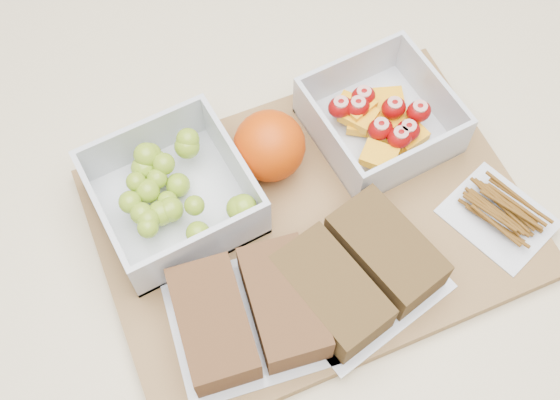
{
  "coord_description": "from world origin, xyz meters",
  "views": [
    {
      "loc": [
        -0.17,
        -0.28,
        1.55
      ],
      "look_at": [
        -0.01,
        0.01,
        0.93
      ],
      "focal_mm": 45.0,
      "sensor_mm": 36.0,
      "label": 1
    }
  ],
  "objects_px": {
    "cutting_board": "(313,223)",
    "sandwich_bag_center": "(359,272)",
    "sandwich_bag_left": "(249,314)",
    "pretzel_bag": "(501,213)",
    "fruit_container": "(380,120)",
    "grape_container": "(173,193)",
    "orange": "(269,146)"
  },
  "relations": [
    {
      "from": "grape_container",
      "to": "pretzel_bag",
      "type": "height_order",
      "value": "grape_container"
    },
    {
      "from": "pretzel_bag",
      "to": "fruit_container",
      "type": "bearing_deg",
      "value": 109.04
    },
    {
      "from": "orange",
      "to": "sandwich_bag_left",
      "type": "xyz_separation_m",
      "value": [
        -0.1,
        -0.14,
        -0.01
      ]
    },
    {
      "from": "sandwich_bag_left",
      "to": "orange",
      "type": "bearing_deg",
      "value": 55.19
    },
    {
      "from": "grape_container",
      "to": "sandwich_bag_left",
      "type": "xyz_separation_m",
      "value": [
        0.01,
        -0.14,
        -0.0
      ]
    },
    {
      "from": "grape_container",
      "to": "fruit_container",
      "type": "distance_m",
      "value": 0.23
    },
    {
      "from": "grape_container",
      "to": "orange",
      "type": "distance_m",
      "value": 0.11
    },
    {
      "from": "orange",
      "to": "sandwich_bag_left",
      "type": "relative_size",
      "value": 0.44
    },
    {
      "from": "orange",
      "to": "cutting_board",
      "type": "bearing_deg",
      "value": -84.54
    },
    {
      "from": "fruit_container",
      "to": "pretzel_bag",
      "type": "relative_size",
      "value": 1.13
    },
    {
      "from": "orange",
      "to": "sandwich_bag_left",
      "type": "distance_m",
      "value": 0.17
    },
    {
      "from": "grape_container",
      "to": "sandwich_bag_center",
      "type": "relative_size",
      "value": 0.88
    },
    {
      "from": "sandwich_bag_left",
      "to": "pretzel_bag",
      "type": "bearing_deg",
      "value": -5.36
    },
    {
      "from": "sandwich_bag_center",
      "to": "pretzel_bag",
      "type": "height_order",
      "value": "sandwich_bag_center"
    },
    {
      "from": "cutting_board",
      "to": "sandwich_bag_center",
      "type": "xyz_separation_m",
      "value": [
        0.0,
        -0.08,
        0.03
      ]
    },
    {
      "from": "pretzel_bag",
      "to": "cutting_board",
      "type": "bearing_deg",
      "value": 151.62
    },
    {
      "from": "grape_container",
      "to": "orange",
      "type": "xyz_separation_m",
      "value": [
        0.11,
        -0.0,
        0.01
      ]
    },
    {
      "from": "sandwich_bag_center",
      "to": "pretzel_bag",
      "type": "bearing_deg",
      "value": -4.18
    },
    {
      "from": "sandwich_bag_left",
      "to": "pretzel_bag",
      "type": "distance_m",
      "value": 0.27
    },
    {
      "from": "pretzel_bag",
      "to": "orange",
      "type": "bearing_deg",
      "value": 135.97
    },
    {
      "from": "grape_container",
      "to": "pretzel_bag",
      "type": "relative_size",
      "value": 1.21
    },
    {
      "from": "grape_container",
      "to": "sandwich_bag_left",
      "type": "relative_size",
      "value": 0.86
    },
    {
      "from": "fruit_container",
      "to": "orange",
      "type": "xyz_separation_m",
      "value": [
        -0.12,
        0.02,
        0.01
      ]
    },
    {
      "from": "grape_container",
      "to": "fruit_container",
      "type": "height_order",
      "value": "grape_container"
    },
    {
      "from": "fruit_container",
      "to": "sandwich_bag_left",
      "type": "bearing_deg",
      "value": -151.04
    },
    {
      "from": "fruit_container",
      "to": "orange",
      "type": "bearing_deg",
      "value": 170.86
    },
    {
      "from": "sandwich_bag_left",
      "to": "fruit_container",
      "type": "bearing_deg",
      "value": 28.96
    },
    {
      "from": "fruit_container",
      "to": "orange",
      "type": "height_order",
      "value": "orange"
    },
    {
      "from": "fruit_container",
      "to": "sandwich_bag_left",
      "type": "xyz_separation_m",
      "value": [
        -0.22,
        -0.12,
        -0.0
      ]
    },
    {
      "from": "orange",
      "to": "fruit_container",
      "type": "bearing_deg",
      "value": -9.14
    },
    {
      "from": "sandwich_bag_left",
      "to": "pretzel_bag",
      "type": "height_order",
      "value": "sandwich_bag_left"
    },
    {
      "from": "cutting_board",
      "to": "orange",
      "type": "distance_m",
      "value": 0.09
    }
  ]
}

